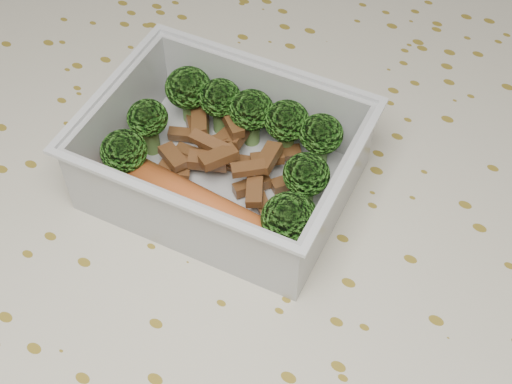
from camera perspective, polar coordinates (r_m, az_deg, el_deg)
The scene contains 6 objects.
dining_table at distance 0.56m, azimuth -0.73°, elevation -7.89°, with size 1.40×0.90×0.75m.
tablecloth at distance 0.51m, azimuth -0.79°, elevation -5.03°, with size 1.46×0.96×0.19m.
lunch_container at distance 0.49m, azimuth -2.61°, elevation 2.16°, with size 0.19×0.15×0.06m.
broccoli_florets at distance 0.49m, azimuth -1.40°, elevation 4.30°, with size 0.16×0.11×0.05m.
meat_pile at distance 0.50m, azimuth -2.41°, elevation 3.00°, with size 0.11×0.07×0.03m.
sausage at distance 0.47m, azimuth -4.27°, elevation -1.38°, with size 0.16×0.03×0.03m.
Camera 1 is at (0.15, -0.24, 1.15)m, focal length 50.00 mm.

